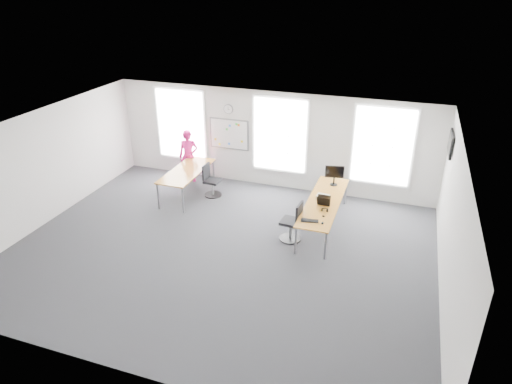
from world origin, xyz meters
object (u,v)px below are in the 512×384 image
at_px(desk_left, 187,172).
at_px(monitor, 334,174).
at_px(chair_right, 293,224).
at_px(keyboard, 310,221).
at_px(chair_left, 211,182).
at_px(person, 189,156).
at_px(headphones, 325,210).
at_px(desk_right, 324,203).

relative_size(desk_left, monitor, 3.90).
bearing_deg(chair_right, keyboard, 64.57).
relative_size(chair_left, monitor, 1.71).
xyz_separation_m(desk_left, keyboard, (4.11, -1.71, 0.02)).
bearing_deg(person, chair_right, -50.14).
relative_size(person, monitor, 2.94).
bearing_deg(desk_left, monitor, 6.73).
distance_m(person, keyboard, 5.28).
bearing_deg(desk_left, headphones, -14.37).
height_order(desk_right, person, person).
height_order(person, keyboard, person).
xyz_separation_m(headphones, monitor, (-0.07, 1.62, 0.30)).
distance_m(desk_right, keyboard, 1.18).
xyz_separation_m(desk_left, person, (-0.42, 0.99, 0.10)).
bearing_deg(desk_left, keyboard, -22.60).
height_order(chair_left, headphones, chair_left).
relative_size(person, keyboard, 4.02).
height_order(chair_right, headphones, chair_right).
distance_m(desk_left, person, 1.08).
bearing_deg(desk_left, chair_left, 20.20).
bearing_deg(person, headphones, -43.05).
relative_size(keyboard, monitor, 0.73).
distance_m(chair_right, headphones, 0.85).
height_order(desk_right, chair_left, chair_left).
bearing_deg(person, chair_left, -53.87).
distance_m(person, headphones, 5.22).
relative_size(desk_right, desk_left, 1.40).
xyz_separation_m(chair_left, headphones, (3.69, -1.36, 0.37)).
bearing_deg(desk_left, person, 113.08).
xyz_separation_m(desk_left, chair_right, (3.65, -1.44, -0.29)).
bearing_deg(chair_left, person, 58.50).
xyz_separation_m(chair_right, person, (-4.07, 2.43, 0.39)).
distance_m(chair_left, person, 1.38).
distance_m(desk_right, monitor, 1.12).
relative_size(chair_left, headphones, 5.96).
height_order(chair_left, person, person).
distance_m(headphones, monitor, 1.65).
distance_m(chair_right, person, 4.76).
distance_m(chair_right, keyboard, 0.62).
xyz_separation_m(desk_right, chair_left, (-3.57, 0.79, -0.28)).
bearing_deg(chair_left, headphones, -107.08).
relative_size(chair_left, keyboard, 2.33).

